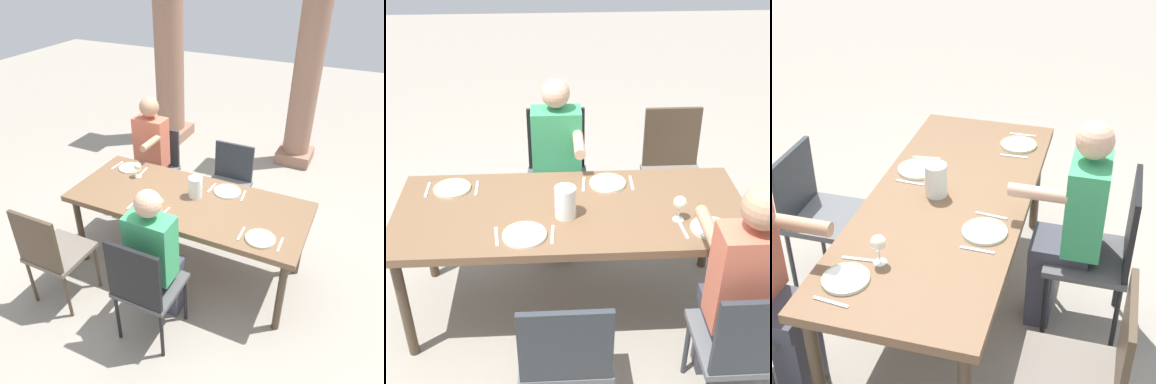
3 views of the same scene
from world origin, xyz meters
TOP-DOWN VIEW (x-y plane):
  - ground_plane at (0.00, 0.00)m, footprint 16.00×16.00m
  - dining_table at (0.00, 0.00)m, footprint 2.05×0.86m
  - chair_west_north at (-0.79, 0.85)m, footprint 0.44×0.44m
  - chair_west_south at (-0.79, -0.85)m, footprint 0.44×0.44m
  - chair_mid_north at (0.07, 0.85)m, footprint 0.44×0.44m
  - chair_mid_south at (0.07, -0.85)m, footprint 0.44×0.44m
  - diner_woman_green at (-0.79, 0.67)m, footprint 0.35×0.49m
  - diner_man_white at (0.06, -0.66)m, footprint 0.35×0.49m
  - plate_0 at (-0.75, 0.25)m, footprint 0.22×0.22m
  - wine_glass_0 at (-0.60, 0.15)m, footprint 0.07×0.07m
  - fork_0 at (-0.90, 0.25)m, footprint 0.03×0.17m
  - spoon_0 at (-0.60, 0.25)m, footprint 0.03×0.17m
  - plate_1 at (-0.24, -0.26)m, footprint 0.23×0.23m
  - fork_1 at (-0.39, -0.26)m, footprint 0.02×0.17m
  - spoon_1 at (-0.09, -0.26)m, footprint 0.03×0.17m
  - plate_2 at (0.26, 0.26)m, footprint 0.24×0.24m
  - fork_2 at (0.11, 0.26)m, footprint 0.02×0.17m
  - spoon_2 at (0.41, 0.26)m, footprint 0.04×0.17m
  - plate_3 at (0.72, -0.25)m, footprint 0.23×0.23m
  - fork_3 at (0.57, -0.25)m, footprint 0.02×0.17m
  - spoon_3 at (0.87, -0.25)m, footprint 0.02×0.17m
  - water_pitcher at (0.04, 0.08)m, footprint 0.12×0.12m

SIDE VIEW (x-z plane):
  - ground_plane at x=0.00m, z-range 0.00..0.00m
  - chair_west_north at x=-0.79m, z-range 0.06..0.96m
  - chair_mid_north at x=0.07m, z-range 0.08..0.95m
  - chair_west_south at x=-0.79m, z-range 0.07..1.02m
  - chair_mid_south at x=0.07m, z-range 0.07..1.04m
  - diner_man_white at x=0.06m, z-range 0.04..1.31m
  - dining_table at x=0.00m, z-range 0.31..1.07m
  - diner_woman_green at x=-0.79m, z-range 0.05..1.36m
  - fork_0 at x=-0.90m, z-range 0.75..0.76m
  - spoon_0 at x=-0.60m, z-range 0.75..0.76m
  - fork_1 at x=-0.39m, z-range 0.75..0.76m
  - spoon_1 at x=-0.09m, z-range 0.75..0.76m
  - fork_2 at x=0.11m, z-range 0.75..0.76m
  - spoon_2 at x=0.41m, z-range 0.75..0.76m
  - fork_3 at x=0.57m, z-range 0.75..0.76m
  - spoon_3 at x=0.87m, z-range 0.75..0.76m
  - plate_2 at x=0.26m, z-range 0.75..0.77m
  - plate_1 at x=-0.24m, z-range 0.75..0.77m
  - plate_3 at x=0.72m, z-range 0.75..0.77m
  - plate_0 at x=-0.75m, z-range 0.75..0.77m
  - water_pitcher at x=0.04m, z-range 0.74..0.93m
  - wine_glass_0 at x=-0.60m, z-range 0.79..0.94m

